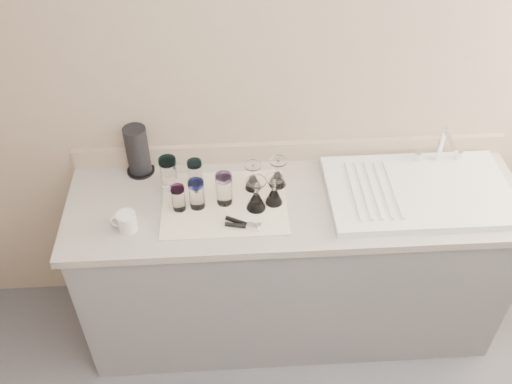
{
  "coord_description": "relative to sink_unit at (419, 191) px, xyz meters",
  "views": [
    {
      "loc": [
        -0.3,
        -0.64,
        2.64
      ],
      "look_at": [
        -0.19,
        1.15,
        1.0
      ],
      "focal_mm": 40.0,
      "sensor_mm": 36.0,
      "label": 1
    }
  ],
  "objects": [
    {
      "name": "goblet_front_left",
      "position": [
        -0.74,
        -0.05,
        0.04
      ],
      "size": [
        0.09,
        0.09,
        0.16
      ],
      "color": "white",
      "rests_on": "dish_towel"
    },
    {
      "name": "dish_towel",
      "position": [
        -0.88,
        -0.01,
        -0.02
      ],
      "size": [
        0.55,
        0.42,
        0.01
      ],
      "primitive_type": "cube",
      "color": "white",
      "rests_on": "counter_unit"
    },
    {
      "name": "goblet_front_right",
      "position": [
        -0.66,
        -0.02,
        0.04
      ],
      "size": [
        0.08,
        0.08,
        0.14
      ],
      "color": "white",
      "rests_on": "dish_towel"
    },
    {
      "name": "tumbler_teal",
      "position": [
        -1.12,
        0.11,
        0.07
      ],
      "size": [
        0.08,
        0.08,
        0.16
      ],
      "color": "white",
      "rests_on": "dish_towel"
    },
    {
      "name": "counter_unit",
      "position": [
        -0.55,
        -0.0,
        -0.47
      ],
      "size": [
        2.06,
        0.62,
        0.9
      ],
      "color": "slate",
      "rests_on": "ground"
    },
    {
      "name": "white_mug",
      "position": [
        -1.29,
        -0.14,
        0.02
      ],
      "size": [
        0.12,
        0.09,
        0.08
      ],
      "color": "silver",
      "rests_on": "counter_unit"
    },
    {
      "name": "tumbler_cyan",
      "position": [
        -1.0,
        0.11,
        0.06
      ],
      "size": [
        0.07,
        0.07,
        0.13
      ],
      "color": "white",
      "rests_on": "dish_towel"
    },
    {
      "name": "tumbler_lavender",
      "position": [
        -0.88,
        -0.01,
        0.06
      ],
      "size": [
        0.08,
        0.08,
        0.15
      ],
      "color": "white",
      "rests_on": "dish_towel"
    },
    {
      "name": "sink_unit",
      "position": [
        0.0,
        0.0,
        0.0
      ],
      "size": [
        0.82,
        0.5,
        0.22
      ],
      "color": "white",
      "rests_on": "counter_unit"
    },
    {
      "name": "goblet_back_right",
      "position": [
        -0.63,
        0.09,
        0.04
      ],
      "size": [
        0.08,
        0.08,
        0.14
      ],
      "color": "white",
      "rests_on": "dish_towel"
    },
    {
      "name": "tumbler_blue",
      "position": [
        -0.99,
        -0.03,
        0.06
      ],
      "size": [
        0.07,
        0.07,
        0.14
      ],
      "color": "white",
      "rests_on": "dish_towel"
    },
    {
      "name": "goblet_back_left",
      "position": [
        -0.75,
        0.08,
        0.03
      ],
      "size": [
        0.08,
        0.08,
        0.14
      ],
      "color": "white",
      "rests_on": "dish_towel"
    },
    {
      "name": "tumbler_magenta",
      "position": [
        -1.07,
        -0.04,
        0.05
      ],
      "size": [
        0.06,
        0.06,
        0.12
      ],
      "color": "white",
      "rests_on": "dish_towel"
    },
    {
      "name": "can_opener",
      "position": [
        -0.8,
        -0.16,
        -0.0
      ],
      "size": [
        0.16,
        0.1,
        0.02
      ],
      "color": "silver",
      "rests_on": "dish_towel"
    },
    {
      "name": "room_envelope",
      "position": [
        -0.55,
        -1.2,
        0.64
      ],
      "size": [
        3.54,
        3.5,
        2.52
      ],
      "color": "#535358",
      "rests_on": "ground"
    },
    {
      "name": "paper_towel_roll",
      "position": [
        -1.27,
        0.24,
        0.1
      ],
      "size": [
        0.13,
        0.13,
        0.25
      ],
      "color": "black",
      "rests_on": "counter_unit"
    }
  ]
}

